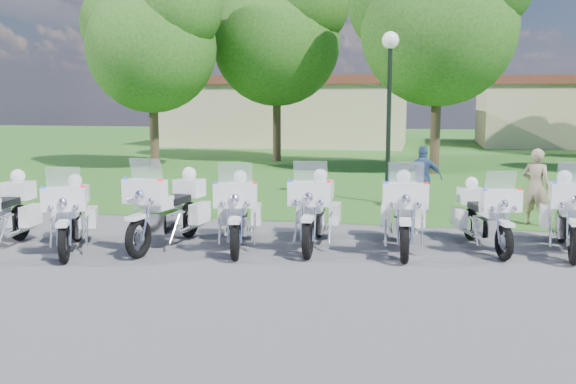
% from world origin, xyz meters
% --- Properties ---
extents(ground, '(100.00, 100.00, 0.00)m').
position_xyz_m(ground, '(0.00, 0.00, 0.00)').
color(ground, '#59595F').
rests_on(ground, ground).
extents(grass_lawn, '(100.00, 48.00, 0.01)m').
position_xyz_m(grass_lawn, '(0.00, 27.00, 0.00)').
color(grass_lawn, '#326821').
rests_on(grass_lawn, ground).
extents(motorcycle_1, '(1.37, 2.27, 1.61)m').
position_xyz_m(motorcycle_1, '(-4.33, -0.47, 0.68)').
color(motorcycle_1, black).
rests_on(motorcycle_1, ground).
extents(motorcycle_2, '(1.07, 2.57, 1.73)m').
position_xyz_m(motorcycle_2, '(-2.71, 0.25, 0.72)').
color(motorcycle_2, black).
rests_on(motorcycle_2, ground).
extents(motorcycle_3, '(1.16, 2.46, 1.67)m').
position_xyz_m(motorcycle_3, '(-1.39, 0.37, 0.70)').
color(motorcycle_3, black).
rests_on(motorcycle_3, ground).
extents(motorcycle_4, '(0.86, 2.51, 1.69)m').
position_xyz_m(motorcycle_4, '(0.00, 0.77, 0.71)').
color(motorcycle_4, black).
rests_on(motorcycle_4, ground).
extents(motorcycle_5, '(0.89, 2.54, 1.70)m').
position_xyz_m(motorcycle_5, '(1.64, 0.81, 0.71)').
color(motorcycle_5, black).
rests_on(motorcycle_5, ground).
extents(motorcycle_6, '(1.13, 2.21, 1.52)m').
position_xyz_m(motorcycle_6, '(3.10, 1.24, 0.64)').
color(motorcycle_6, black).
rests_on(motorcycle_6, ground).
extents(motorcycle_7, '(0.97, 2.55, 1.71)m').
position_xyz_m(motorcycle_7, '(4.56, 1.28, 0.72)').
color(motorcycle_7, black).
rests_on(motorcycle_7, ground).
extents(lamp_post, '(0.44, 0.44, 4.48)m').
position_xyz_m(lamp_post, '(1.08, 6.06, 3.36)').
color(lamp_post, black).
rests_on(lamp_post, ground).
extents(tree_0, '(5.95, 5.08, 7.93)m').
position_xyz_m(tree_0, '(-8.56, 13.15, 5.25)').
color(tree_0, '#38281C').
rests_on(tree_0, ground).
extents(tree_1, '(6.57, 5.61, 8.77)m').
position_xyz_m(tree_1, '(-4.42, 17.07, 5.80)').
color(tree_1, '#38281C').
rests_on(tree_1, ground).
extents(tree_2, '(6.65, 5.68, 8.87)m').
position_xyz_m(tree_2, '(2.40, 13.55, 5.87)').
color(tree_2, '#38281C').
rests_on(tree_2, ground).
extents(building_west, '(14.56, 8.32, 4.10)m').
position_xyz_m(building_west, '(-6.00, 28.00, 2.07)').
color(building_west, '#C4B68D').
rests_on(building_west, ground).
extents(bystander_a, '(0.73, 0.65, 1.69)m').
position_xyz_m(bystander_a, '(4.41, 3.73, 0.84)').
color(bystander_a, tan).
rests_on(bystander_a, ground).
extents(bystander_c, '(0.96, 0.43, 1.61)m').
position_xyz_m(bystander_c, '(2.00, 5.17, 0.81)').
color(bystander_c, '#344F7D').
rests_on(bystander_c, ground).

